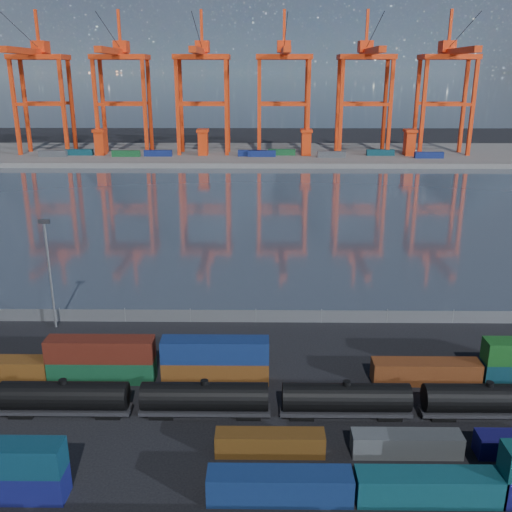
{
  "coord_description": "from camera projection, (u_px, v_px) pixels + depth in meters",
  "views": [
    {
      "loc": [
        0.9,
        -51.84,
        36.34
      ],
      "look_at": [
        0.0,
        30.0,
        10.0
      ],
      "focal_mm": 40.0,
      "sensor_mm": 36.0,
      "label": 1
    }
  ],
  "objects": [
    {
      "name": "ground",
      "position": [
        253.0,
        432.0,
        60.49
      ],
      "size": [
        700.0,
        700.0,
        0.0
      ],
      "primitive_type": "plane",
      "color": "black",
      "rests_on": "ground"
    },
    {
      "name": "harbor_water",
      "position": [
        259.0,
        208.0,
        160.43
      ],
      "size": [
        700.0,
        700.0,
        0.0
      ],
      "primitive_type": "plane",
      "color": "#2E3743",
      "rests_on": "ground"
    },
    {
      "name": "far_quay",
      "position": [
        260.0,
        154.0,
        260.08
      ],
      "size": [
        700.0,
        70.0,
        2.0
      ],
      "primitive_type": "cube",
      "color": "#514F4C",
      "rests_on": "ground"
    },
    {
      "name": "distant_mountains",
      "position": [
        286.0,
        0.0,
        1515.36
      ],
      "size": [
        2470.0,
        1100.0,
        520.0
      ],
      "color": "#1E2630",
      "rests_on": "ground"
    },
    {
      "name": "container_row_south",
      "position": [
        243.0,
        480.0,
        50.39
      ],
      "size": [
        141.23,
        2.63,
        5.6
      ],
      "color": "#45474A",
      "rests_on": "ground"
    },
    {
      "name": "container_row_mid",
      "position": [
        126.0,
        440.0,
        56.88
      ],
      "size": [
        140.19,
        2.22,
        4.73
      ],
      "color": "#38393D",
      "rests_on": "ground"
    },
    {
      "name": "container_row_north",
      "position": [
        281.0,
        365.0,
        69.78
      ],
      "size": [
        142.53,
        2.67,
        5.68
      ],
      "color": "navy",
      "rests_on": "ground"
    },
    {
      "name": "tanker_string",
      "position": [
        275.0,
        399.0,
        62.57
      ],
      "size": [
        122.97,
        3.11,
        4.45
      ],
      "color": "black",
      "rests_on": "ground"
    },
    {
      "name": "waterfront_fence",
      "position": [
        256.0,
        316.0,
        86.83
      ],
      "size": [
        160.12,
        0.12,
        2.2
      ],
      "color": "#595B5E",
      "rests_on": "ground"
    },
    {
      "name": "yard_light_mast",
      "position": [
        49.0,
        268.0,
        82.7
      ],
      "size": [
        1.6,
        0.4,
        16.6
      ],
      "color": "slate",
      "rests_on": "ground"
    },
    {
      "name": "gantry_cranes",
      "position": [
        243.0,
        69.0,
        242.53
      ],
      "size": [
        198.79,
        45.67,
        61.85
      ],
      "color": "red",
      "rests_on": "ground"
    },
    {
      "name": "quay_containers",
      "position": [
        235.0,
        153.0,
        245.65
      ],
      "size": [
        172.58,
        10.99,
        2.6
      ],
      "color": "navy",
      "rests_on": "far_quay"
    },
    {
      "name": "straddle_carriers",
      "position": [
        255.0,
        142.0,
        248.49
      ],
      "size": [
        140.0,
        7.0,
        11.1
      ],
      "color": "red",
      "rests_on": "far_quay"
    }
  ]
}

